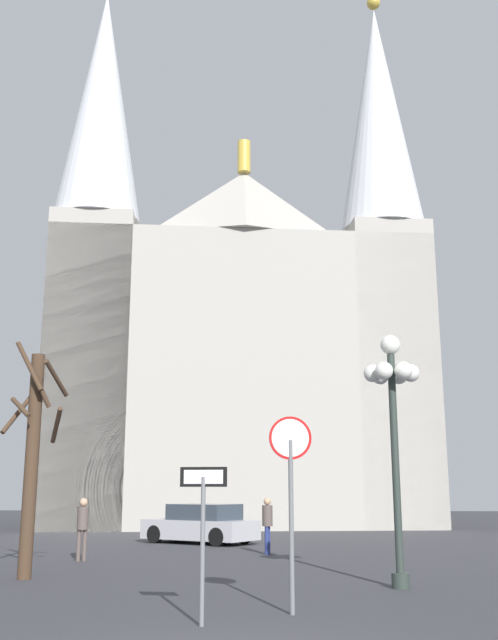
{
  "coord_description": "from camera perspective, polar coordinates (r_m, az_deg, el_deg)",
  "views": [
    {
      "loc": [
        0.77,
        -8.79,
        1.96
      ],
      "look_at": [
        -0.71,
        16.35,
        7.76
      ],
      "focal_mm": 41.22,
      "sensor_mm": 36.0,
      "label": 1
    }
  ],
  "objects": [
    {
      "name": "street_lamp",
      "position": [
        15.96,
        11.1,
        -6.28
      ],
      "size": [
        1.19,
        1.08,
        5.2
      ],
      "color": "#2D3833",
      "rests_on": "ground"
    },
    {
      "name": "pedestrian_standing",
      "position": [
        23.38,
        1.44,
        -15.25
      ],
      "size": [
        0.32,
        0.32,
        1.69
      ],
      "color": "navy",
      "rests_on": "ground"
    },
    {
      "name": "bare_tree",
      "position": [
        17.82,
        -16.47,
        -9.89
      ],
      "size": [
        1.46,
        1.36,
        5.32
      ],
      "color": "#473323",
      "rests_on": "ground"
    },
    {
      "name": "parked_car_near_silver",
      "position": [
        28.09,
        -3.75,
        -15.58
      ],
      "size": [
        4.56,
        3.74,
        1.41
      ],
      "color": "#B7B7BC",
      "rests_on": "ground"
    },
    {
      "name": "cathedral",
      "position": [
        41.37,
        -0.84,
        -2.2
      ],
      "size": [
        21.46,
        14.45,
        30.78
      ],
      "color": "#ADA89E",
      "rests_on": "ground"
    },
    {
      "name": "pedestrian_walking",
      "position": [
        21.77,
        -12.79,
        -15.1
      ],
      "size": [
        0.32,
        0.32,
        1.7
      ],
      "color": "#594C47",
      "rests_on": "ground"
    },
    {
      "name": "one_way_arrow_sign",
      "position": [
        11.43,
        -3.6,
        -15.18
      ],
      "size": [
        0.73,
        0.11,
        2.28
      ],
      "color": "slate",
      "rests_on": "ground"
    },
    {
      "name": "stop_sign",
      "position": [
        12.43,
        3.26,
        -11.97
      ],
      "size": [
        0.71,
        0.15,
        3.14
      ],
      "color": "slate",
      "rests_on": "ground"
    }
  ]
}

